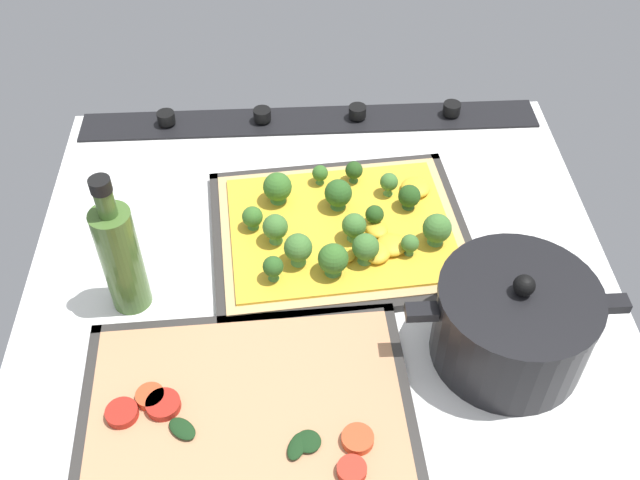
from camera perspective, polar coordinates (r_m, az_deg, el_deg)
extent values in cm
cube|color=white|center=(96.55, 0.09, -3.36)|extent=(75.99, 73.05, 3.00)
cube|color=black|center=(119.55, -0.78, 9.32)|extent=(72.95, 7.00, 0.80)
cylinder|color=black|center=(121.61, 10.18, 10.01)|extent=(2.80, 2.80, 1.80)
cylinder|color=black|center=(119.25, 2.92, 9.92)|extent=(2.80, 2.80, 1.80)
cylinder|color=black|center=(118.80, -4.50, 9.68)|extent=(2.80, 2.80, 1.80)
cylinder|color=black|center=(120.28, -11.85, 9.27)|extent=(2.80, 2.80, 1.80)
cube|color=#33302D|center=(100.12, 1.57, 0.38)|extent=(36.58, 30.85, 0.50)
cube|color=#33302D|center=(109.56, 0.47, 5.50)|extent=(34.32, 4.08, 1.30)
cube|color=#33302D|center=(91.06, 2.90, -5.42)|extent=(34.32, 4.08, 1.30)
cube|color=#33302D|center=(103.20, 10.70, 1.43)|extent=(3.56, 28.06, 1.30)
cube|color=#33302D|center=(99.16, -7.93, -0.39)|extent=(3.56, 28.06, 1.30)
cube|color=tan|center=(99.59, 1.57, 0.69)|extent=(33.99, 28.26, 1.00)
cube|color=gold|center=(99.09, 1.58, 0.97)|extent=(31.23, 25.49, 0.40)
cone|color=#68AD54|center=(103.72, 5.32, 3.86)|extent=(1.39, 1.39, 1.23)
sphere|color=#427533|center=(102.68, 5.37, 4.51)|extent=(2.53, 2.53, 2.53)
cone|color=#5B9F46|center=(92.86, 1.01, -2.28)|extent=(2.12, 2.12, 1.12)
sphere|color=#386B28|center=(91.37, 1.03, -1.45)|extent=(3.86, 3.86, 3.86)
cone|color=#4D8B3F|center=(101.40, 1.41, 2.84)|extent=(2.08, 2.08, 1.09)
sphere|color=#2D5B23|center=(100.07, 1.43, 3.66)|extent=(3.78, 3.78, 3.78)
cone|color=#5B9F46|center=(102.48, -3.27, 3.30)|extent=(2.20, 2.20, 1.02)
sphere|color=#386B28|center=(101.13, -3.32, 4.14)|extent=(4.00, 4.00, 4.00)
cone|color=#68AD54|center=(97.68, 8.93, 0.09)|extent=(2.09, 2.09, 1.13)
sphere|color=#427533|center=(96.28, 9.07, 0.92)|extent=(3.80, 3.80, 3.80)
cone|color=#68AD54|center=(97.03, 2.62, 0.38)|extent=(1.77, 1.77, 1.21)
sphere|color=#427533|center=(95.74, 2.66, 1.14)|extent=(3.22, 3.22, 3.22)
cone|color=#68AD54|center=(93.97, -1.68, -1.44)|extent=(2.00, 2.00, 1.36)
sphere|color=#427533|center=(92.47, -1.71, -0.58)|extent=(3.63, 3.63, 3.63)
cone|color=#427635|center=(99.23, 4.21, 1.43)|extent=(1.38, 1.38, 0.85)
sphere|color=#264C1C|center=(98.28, 4.25, 1.99)|extent=(2.50, 2.50, 2.50)
cone|color=#427635|center=(105.50, 2.63, 4.83)|extent=(1.38, 1.38, 1.04)
sphere|color=#264C1C|center=(104.54, 2.65, 5.44)|extent=(2.50, 2.50, 2.50)
cone|color=#5B9F46|center=(98.92, -5.20, 1.19)|extent=(1.53, 1.53, 0.91)
sphere|color=#386B28|center=(97.88, -5.26, 1.81)|extent=(2.79, 2.79, 2.79)
cone|color=#4D8B3F|center=(92.32, -3.62, -2.72)|extent=(1.44, 1.44, 1.24)
sphere|color=#2D5B23|center=(91.13, -3.66, -2.05)|extent=(2.62, 2.62, 2.62)
cone|color=#427635|center=(102.12, 6.86, 2.76)|extent=(1.69, 1.69, 0.88)
sphere|color=#264C1C|center=(101.05, 6.94, 3.41)|extent=(3.08, 3.08, 3.08)
cone|color=#5B9F46|center=(105.11, 0.01, 4.66)|extent=(1.25, 1.25, 0.94)
sphere|color=#386B28|center=(104.24, 0.01, 5.21)|extent=(2.27, 2.27, 2.27)
cone|color=#68AD54|center=(95.87, 6.92, -0.81)|extent=(1.29, 1.29, 0.94)
sphere|color=#427533|center=(94.90, 6.99, -0.25)|extent=(2.35, 2.35, 2.35)
cone|color=#68AD54|center=(94.28, 3.50, -1.35)|extent=(1.91, 1.91, 1.29)
sphere|color=#427533|center=(92.86, 3.56, -0.53)|extent=(3.48, 3.48, 3.48)
cone|color=#68AD54|center=(96.76, -3.44, 0.22)|extent=(1.84, 1.84, 1.31)
sphere|color=#427533|center=(95.41, -3.49, 1.03)|extent=(3.35, 3.35, 3.35)
ellipsoid|color=gold|center=(95.03, 4.55, -0.98)|extent=(4.76, 5.07, 1.41)
ellipsoid|color=gold|center=(96.12, 5.57, -0.37)|extent=(5.51, 5.44, 1.45)
ellipsoid|color=gold|center=(98.14, 4.43, 0.84)|extent=(3.82, 4.08, 1.14)
ellipsoid|color=gold|center=(104.57, 7.41, 4.06)|extent=(5.08, 5.13, 1.46)
ellipsoid|color=gold|center=(94.58, 2.09, -1.27)|extent=(3.49, 3.41, 1.00)
cube|color=#33302D|center=(83.77, -5.66, -12.96)|extent=(37.49, 26.77, 0.50)
cube|color=#33302D|center=(90.31, -5.87, -6.28)|extent=(36.51, 2.67, 1.30)
cube|color=#33302D|center=(84.45, 6.62, -11.83)|extent=(2.22, 25.34, 1.30)
cube|color=#33302D|center=(86.09, -17.80, -13.22)|extent=(2.22, 25.34, 1.30)
cube|color=tan|center=(83.17, -5.69, -12.71)|extent=(34.99, 24.27, 0.90)
cylinder|color=red|center=(78.16, 2.48, -17.38)|extent=(3.09, 3.09, 1.00)
cylinder|color=#D14723|center=(84.40, -13.02, -11.73)|extent=(3.17, 3.17, 1.00)
cylinder|color=#B22319|center=(83.54, -12.05, -12.37)|extent=(3.78, 3.78, 1.00)
cylinder|color=#B22319|center=(84.00, -15.10, -12.82)|extent=(3.52, 3.52, 1.00)
cylinder|color=#D14723|center=(79.81, 2.93, -15.15)|extent=(3.44, 3.44, 1.00)
ellipsoid|color=#193819|center=(79.71, -0.92, -15.33)|extent=(3.81, 3.79, 0.60)
ellipsoid|color=#193819|center=(79.47, -1.77, -15.67)|extent=(3.01, 3.83, 0.60)
ellipsoid|color=#193819|center=(81.73, -10.63, -14.18)|extent=(3.95, 3.86, 0.60)
cylinder|color=black|center=(86.82, 14.66, -6.42)|extent=(17.74, 17.74, 9.93)
cylinder|color=black|center=(82.76, 15.33, -4.14)|extent=(18.09, 18.09, 0.80)
sphere|color=black|center=(81.58, 15.55, -3.41)|extent=(2.40, 2.40, 2.40)
cube|color=black|center=(88.09, 21.71, -4.61)|extent=(3.60, 2.00, 1.20)
cube|color=black|center=(81.94, 7.88, -5.53)|extent=(3.60, 2.00, 1.20)
cylinder|color=#476B2D|center=(90.20, -15.12, -1.50)|extent=(4.86, 4.86, 15.01)
cylinder|color=#476B2D|center=(83.87, -16.31, 2.79)|extent=(2.19, 2.19, 3.50)
cylinder|color=black|center=(82.22, -16.67, 4.08)|extent=(2.43, 2.43, 1.60)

